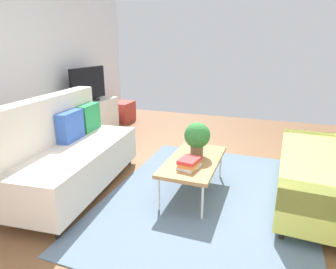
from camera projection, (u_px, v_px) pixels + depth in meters
name	position (u px, v px, depth m)	size (l,w,h in m)	color
ground_plane	(193.00, 190.00, 3.44)	(7.68, 7.68, 0.00)	brown
area_rug	(209.00, 197.00, 3.27)	(2.90, 2.20, 0.01)	slate
couch_beige	(68.00, 153.00, 3.37)	(1.98, 1.04, 1.10)	beige
couch_green	(330.00, 166.00, 3.04)	(1.94, 0.93, 1.10)	#C1CC51
coffee_table	(194.00, 162.00, 3.27)	(1.10, 0.56, 0.42)	#9E7042
tv_console	(90.00, 118.00, 5.50)	(1.40, 0.44, 0.64)	silver
tv	(88.00, 85.00, 5.30)	(1.00, 0.20, 0.64)	black
storage_trunk	(123.00, 112.00, 6.48)	(0.52, 0.40, 0.44)	#B2382D
potted_plant	(197.00, 137.00, 3.30)	(0.30, 0.30, 0.40)	brown
table_book_0	(189.00, 166.00, 3.03)	(0.24, 0.18, 0.03)	silver
table_book_1	(189.00, 163.00, 3.02)	(0.24, 0.18, 0.03)	orange
table_book_2	(189.00, 160.00, 3.01)	(0.24, 0.18, 0.04)	red
vase_0	(66.00, 102.00, 4.87)	(0.08, 0.08, 0.20)	#33B29E
vase_1	(71.00, 102.00, 5.00)	(0.09, 0.09, 0.16)	silver
bottle_0	(81.00, 100.00, 5.11)	(0.06, 0.06, 0.19)	#3359B2
bottle_1	(85.00, 99.00, 5.21)	(0.05, 0.05, 0.18)	silver
bottle_2	(88.00, 97.00, 5.29)	(0.05, 0.05, 0.21)	purple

